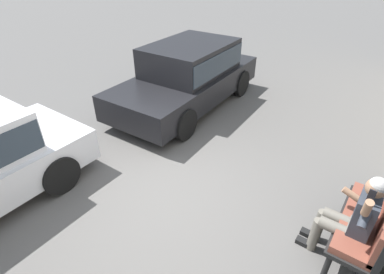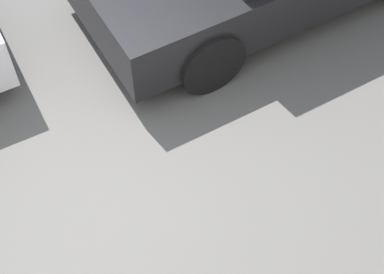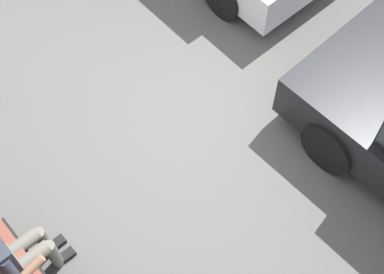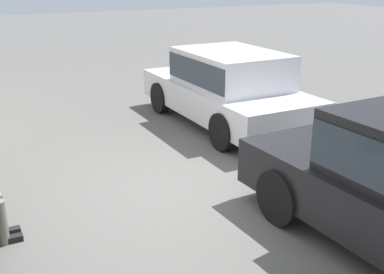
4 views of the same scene
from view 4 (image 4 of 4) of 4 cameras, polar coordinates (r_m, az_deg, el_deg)
ground_plane at (r=6.77m, az=-1.54°, el=-6.15°), size 60.00×60.00×0.00m
parked_car_mid at (r=9.38m, az=4.28°, el=6.19°), size 4.17×1.90×1.46m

